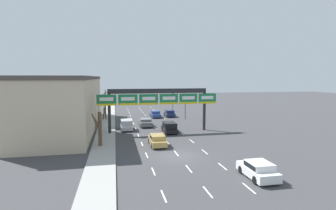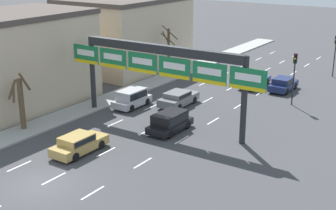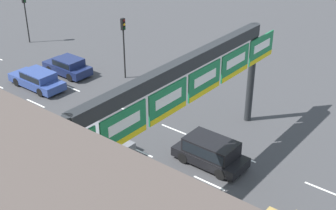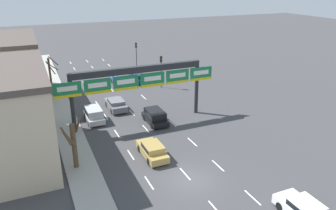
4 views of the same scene
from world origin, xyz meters
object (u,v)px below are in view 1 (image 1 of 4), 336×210
tree_bare_closest (100,127)px  suv_black (170,127)px  sign_gantry (159,97)px  car_grey (145,122)px  traffic_light_mid_block (173,98)px  car_blue (155,114)px  car_white (258,169)px  traffic_light_near_gantry (185,102)px  car_navy (169,113)px  suv_silver (126,124)px  tree_bare_second (106,104)px  car_gold (157,140)px

tree_bare_closest → suv_black: bearing=32.5°
sign_gantry → car_grey: (-1.48, 5.11, -4.60)m
sign_gantry → traffic_light_mid_block: sign_gantry is taller
sign_gantry → tree_bare_closest: 11.46m
car_blue → tree_bare_closest: (-10.19, -22.31, 1.73)m
suv_black → car_grey: bearing=116.8°
car_grey → traffic_light_mid_block: size_ratio=0.94×
car_grey → tree_bare_closest: tree_bare_closest is taller
car_white → traffic_light_near_gantry: bearing=85.9°
car_navy → suv_silver: suv_silver is taller
sign_gantry → tree_bare_second: size_ratio=3.14×
car_gold → suv_silver: (-3.33, 10.41, 0.18)m
traffic_light_mid_block → car_blue: bearing=-123.2°
suv_black → traffic_light_mid_block: 25.73m
car_blue → traffic_light_mid_block: (5.83, 8.91, 2.64)m
car_gold → sign_gantry: bearing=79.3°
car_navy → tree_bare_closest: size_ratio=0.87×
car_gold → traffic_light_near_gantry: size_ratio=0.90×
car_blue → traffic_light_mid_block: bearing=56.8°
car_gold → tree_bare_second: size_ratio=0.75×
sign_gantry → traffic_light_mid_block: 25.25m
car_navy → suv_silver: size_ratio=1.05×
suv_silver → traffic_light_mid_block: size_ratio=0.83×
car_grey → suv_silver: bearing=-141.1°
suv_silver → car_navy: bearing=52.8°
car_white → tree_bare_second: (-13.41, 33.99, 2.41)m
car_blue → car_grey: bearing=-108.1°
car_navy → traffic_light_mid_block: (2.69, 8.73, 2.63)m
car_grey → suv_silver: size_ratio=1.13×
suv_black → car_white: bearing=-79.7°
suv_black → suv_silver: bearing=152.9°
sign_gantry → car_navy: size_ratio=4.43×
car_white → tree_bare_second: tree_bare_second is taller
car_blue → tree_bare_second: size_ratio=0.83×
car_grey → car_gold: bearing=-90.2°
car_white → suv_black: size_ratio=0.96×
car_gold → car_grey: car_gold is taller
tree_bare_second → suv_silver: bearing=-72.9°
suv_black → tree_bare_closest: bearing=-147.5°
sign_gantry → suv_black: 4.79m
sign_gantry → traffic_light_mid_block: (7.60, 24.00, -1.95)m
sign_gantry → car_gold: sign_gantry is taller
car_blue → traffic_light_mid_block: traffic_light_mid_block is taller
car_navy → traffic_light_near_gantry: bearing=-59.8°
car_grey → suv_black: 6.71m
car_blue → tree_bare_closest: size_ratio=1.01×
suv_black → suv_silver: suv_silver is taller
traffic_light_near_gantry → suv_black: bearing=-115.5°
car_navy → car_blue: car_navy is taller
car_white → traffic_light_mid_block: bearing=86.7°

